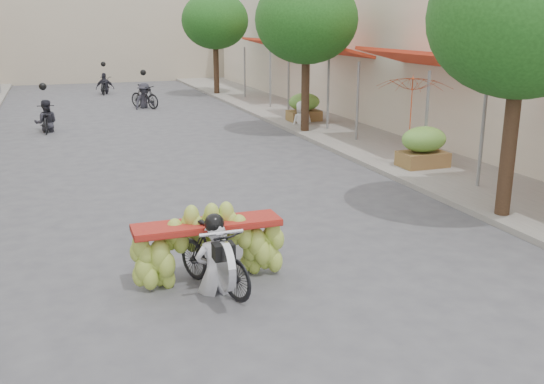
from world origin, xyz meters
The scene contains 15 objects.
ground centered at (0.00, 0.00, 0.00)m, with size 120.00×120.00×0.00m, color #4D4D51.
sidewalk_right centered at (7.00, 15.00, 0.06)m, with size 4.00×60.00×0.12m, color gray.
shophouse_row_right centered at (11.99, 14.00, 3.00)m, with size 9.77×40.00×6.00m.
far_building centered at (0.00, 38.00, 3.50)m, with size 20.00×6.00×7.00m, color #B5A68F.
street_tree_near centered at (5.40, 4.00, 3.78)m, with size 3.40×3.40×5.25m.
street_tree_mid centered at (5.40, 14.00, 3.78)m, with size 3.40×3.40×5.25m.
street_tree_far centered at (5.40, 26.00, 3.78)m, with size 3.40×3.40×5.25m.
produce_crate_mid centered at (6.20, 8.00, 0.71)m, with size 1.20×0.88×1.16m.
produce_crate_far centered at (6.20, 16.00, 0.71)m, with size 1.20×0.88×1.16m.
banana_motorbike centered at (-0.69, 2.88, 0.67)m, with size 2.20×1.86×1.95m.
market_umbrella centered at (5.91, 8.16, 2.47)m, with size 2.42×2.42×1.74m.
pedestrian centered at (5.86, 15.35, 0.96)m, with size 0.86×0.54×1.68m.
bg_motorbike_a centered at (-2.99, 17.43, 0.75)m, with size 0.81×1.59×1.95m.
bg_motorbike_b centered at (1.13, 22.30, 0.83)m, with size 1.41×1.78×1.95m.
bg_motorbike_c centered at (-0.07, 28.58, 0.80)m, with size 1.08×1.67×1.95m.
Camera 1 is at (-2.61, -5.10, 3.73)m, focal length 40.00 mm.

